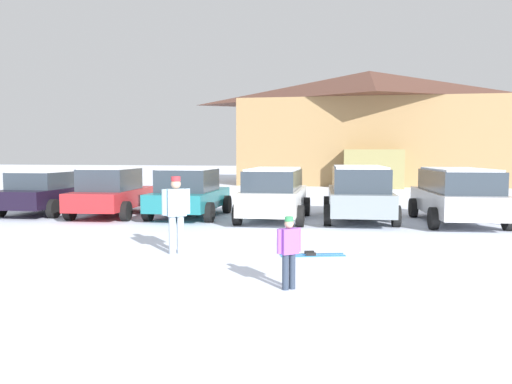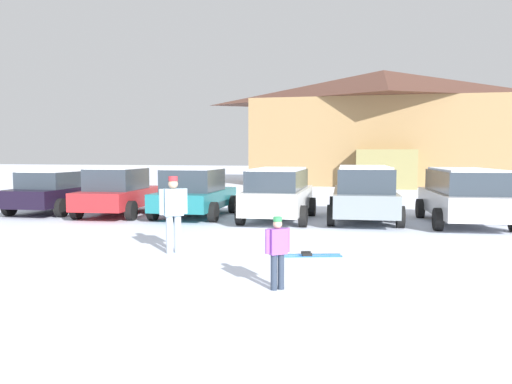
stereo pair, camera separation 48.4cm
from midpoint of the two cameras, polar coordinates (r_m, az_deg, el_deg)
name	(u,v)px [view 1 (the left image)]	position (r m, az deg, el deg)	size (l,w,h in m)	color
ground	(111,356)	(5.88, -18.65, -17.35)	(160.00, 160.00, 0.00)	silver
ski_lodge	(369,127)	(37.18, 12.38, 7.30)	(18.68, 11.61, 8.07)	#98764B
parked_black_sedan	(47,191)	(19.61, -23.44, 0.09)	(2.37, 4.42, 1.56)	black
parked_red_sedan	(112,192)	(17.92, -16.88, 0.04)	(2.38, 4.28, 1.69)	#B32226
parked_teal_hatchback	(189,192)	(17.05, -8.46, -0.04)	(2.36, 4.09, 1.68)	#1C7077
parked_white_suv	(274,192)	(16.05, 1.25, -0.03)	(2.21, 4.37, 1.69)	white
parked_grey_wagon	(359,191)	(16.40, 10.81, 0.10)	(2.45, 4.84, 1.75)	gray
parked_silver_wagon	(457,194)	(16.45, 21.23, -0.19)	(2.56, 4.69, 1.70)	#BDBCBF
skier_adult_in_blue_parka	(176,210)	(10.85, -10.38, -2.07)	(0.52, 0.43, 1.67)	#A7B7C7
skier_child_in_purple_jacket	(289,248)	(7.93, 2.03, -6.47)	(0.35, 0.31, 1.16)	#2C374A
pair_of_skis	(312,255)	(10.66, 5.10, -7.14)	(1.39, 0.66, 0.08)	#276EBA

